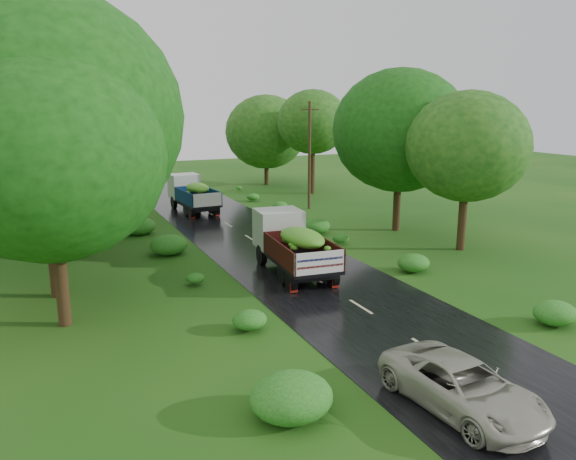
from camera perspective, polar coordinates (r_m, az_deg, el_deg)
ground at (r=18.66m, az=13.98°, el=-11.60°), size 120.00×120.00×0.00m
road at (r=22.47m, az=6.08°, el=-6.95°), size 6.50×80.00×0.02m
road_lines at (r=23.29m, az=4.83°, el=-6.18°), size 0.12×69.60×0.00m
truck_near at (r=25.35m, az=0.37°, el=-1.16°), size 2.65×6.27×2.57m
truck_far at (r=40.25m, az=-9.73°, el=3.83°), size 2.41×5.93×2.44m
car at (r=15.27m, az=17.27°, el=-14.89°), size 2.49×4.73×1.27m
utility_pole at (r=40.40m, az=2.19°, el=7.68°), size 1.32×0.43×7.63m
trees_left at (r=32.42m, az=-23.92°, el=10.60°), size 7.02×32.49×10.05m
trees_right at (r=40.54m, az=5.48°, el=9.86°), size 5.34×29.86×7.77m
shrubs at (r=30.14m, az=-2.55°, el=-1.05°), size 11.90×44.00×0.70m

